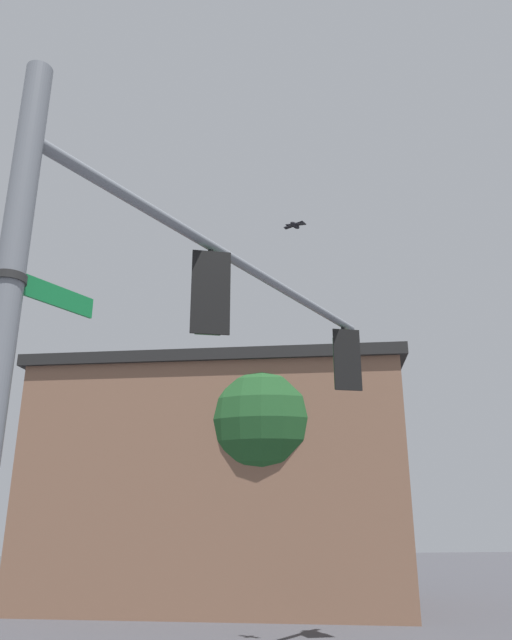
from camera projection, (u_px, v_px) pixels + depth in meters
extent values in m
cylinder|color=slate|center=(243.00, 265.00, 9.27)|extent=(5.49, 5.66, 0.15)
cylinder|color=black|center=(211.00, 256.00, 8.58)|extent=(0.08, 0.08, 0.18)
cube|color=#194723|center=(209.00, 296.00, 8.38)|extent=(0.36, 0.30, 1.05)
sphere|color=red|center=(209.00, 278.00, 8.67)|extent=(0.22, 0.22, 0.22)
cube|color=#194723|center=(209.00, 273.00, 8.72)|extent=(0.24, 0.20, 0.03)
sphere|color=brown|center=(208.00, 301.00, 8.56)|extent=(0.22, 0.22, 0.22)
cube|color=#194723|center=(208.00, 295.00, 8.61)|extent=(0.24, 0.20, 0.03)
sphere|color=#0F4C19|center=(207.00, 324.00, 8.44)|extent=(0.22, 0.22, 0.22)
cube|color=#194723|center=(207.00, 318.00, 8.49)|extent=(0.24, 0.20, 0.03)
cube|color=black|center=(211.00, 292.00, 8.22)|extent=(0.54, 0.03, 1.22)
cylinder|color=black|center=(343.00, 332.00, 11.95)|extent=(0.08, 0.08, 0.18)
cube|color=#194723|center=(345.00, 362.00, 11.75)|extent=(0.36, 0.30, 1.05)
sphere|color=red|center=(341.00, 347.00, 12.04)|extent=(0.22, 0.22, 0.22)
cube|color=#194723|center=(340.00, 343.00, 12.09)|extent=(0.24, 0.20, 0.03)
sphere|color=brown|center=(342.00, 364.00, 11.93)|extent=(0.22, 0.22, 0.22)
cube|color=#194723|center=(341.00, 360.00, 11.98)|extent=(0.24, 0.20, 0.03)
sphere|color=#0F4C19|center=(342.00, 381.00, 11.82)|extent=(0.22, 0.22, 0.22)
cube|color=#194723|center=(342.00, 377.00, 11.87)|extent=(0.24, 0.20, 0.03)
cube|color=black|center=(347.00, 359.00, 11.59)|extent=(0.54, 0.03, 1.22)
cube|color=#147238|center=(60.00, 297.00, 6.18)|extent=(0.62, 0.63, 0.22)
cube|color=white|center=(60.00, 298.00, 6.19)|extent=(0.60, 0.62, 0.04)
cylinder|color=#262626|center=(10.00, 279.00, 5.72)|extent=(0.32, 0.32, 0.08)
ellipsoid|color=black|center=(295.00, 225.00, 11.51)|extent=(0.28, 0.28, 0.09)
cube|color=black|center=(296.00, 225.00, 11.51)|extent=(0.36, 0.36, 0.10)
cube|color=black|center=(294.00, 225.00, 11.53)|extent=(0.36, 0.36, 0.03)
cube|color=brown|center=(225.00, 490.00, 16.97)|extent=(10.94, 8.71, 5.92)
cube|color=maroon|center=(242.00, 486.00, 20.26)|extent=(8.51, 3.47, 0.30)
cube|color=black|center=(227.00, 382.00, 17.98)|extent=(11.38, 9.06, 0.30)
cylinder|color=#4C3823|center=(267.00, 546.00, 14.97)|extent=(0.39, 0.39, 3.05)
sphere|color=#1E4C23|center=(267.00, 429.00, 15.92)|extent=(4.00, 4.00, 4.00)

